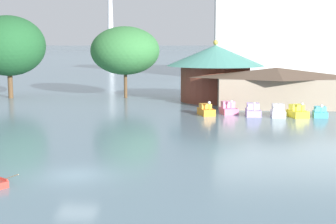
{
  "coord_description": "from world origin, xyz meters",
  "views": [
    {
      "loc": [
        7.74,
        -29.36,
        8.37
      ],
      "look_at": [
        4.78,
        15.43,
        1.84
      ],
      "focal_mm": 52.11,
      "sensor_mm": 36.0,
      "label": 1
    }
  ],
  "objects_px": {
    "pedal_boat_cyan": "(320,113)",
    "shoreline_tree_mid": "(125,51)",
    "pedal_boat_yellow": "(297,112)",
    "pedal_boat_pink": "(228,109)",
    "green_roof_pavilion": "(215,68)",
    "boathouse": "(276,87)",
    "pedal_boat_lavender": "(253,111)",
    "shoreline_tree_tall_left": "(9,46)",
    "pedal_boat_orange": "(206,110)",
    "pedal_boat_white": "(278,112)",
    "background_building_block": "(289,25)"
  },
  "relations": [
    {
      "from": "pedal_boat_cyan",
      "to": "shoreline_tree_mid",
      "type": "distance_m",
      "value": 30.57
    },
    {
      "from": "pedal_boat_yellow",
      "to": "shoreline_tree_mid",
      "type": "distance_m",
      "value": 28.73
    },
    {
      "from": "pedal_boat_pink",
      "to": "green_roof_pavilion",
      "type": "relative_size",
      "value": 0.19
    },
    {
      "from": "boathouse",
      "to": "shoreline_tree_mid",
      "type": "bearing_deg",
      "value": 156.28
    },
    {
      "from": "shoreline_tree_mid",
      "to": "pedal_boat_lavender",
      "type": "bearing_deg",
      "value": -44.08
    },
    {
      "from": "shoreline_tree_tall_left",
      "to": "pedal_boat_yellow",
      "type": "bearing_deg",
      "value": -22.09
    },
    {
      "from": "pedal_boat_yellow",
      "to": "shoreline_tree_tall_left",
      "type": "xyz_separation_m",
      "value": [
        -38.98,
        15.82,
        7.16
      ]
    },
    {
      "from": "pedal_boat_orange",
      "to": "pedal_boat_cyan",
      "type": "distance_m",
      "value": 12.74
    },
    {
      "from": "pedal_boat_cyan",
      "to": "boathouse",
      "type": "height_order",
      "value": "boathouse"
    },
    {
      "from": "pedal_boat_orange",
      "to": "pedal_boat_white",
      "type": "xyz_separation_m",
      "value": [
        8.0,
        -0.88,
        0.05
      ]
    },
    {
      "from": "pedal_boat_orange",
      "to": "pedal_boat_white",
      "type": "distance_m",
      "value": 8.05
    },
    {
      "from": "pedal_boat_pink",
      "to": "shoreline_tree_mid",
      "type": "distance_m",
      "value": 22.02
    },
    {
      "from": "pedal_boat_cyan",
      "to": "boathouse",
      "type": "xyz_separation_m",
      "value": [
        -3.76,
        7.88,
        2.18
      ]
    },
    {
      "from": "pedal_boat_lavender",
      "to": "shoreline_tree_mid",
      "type": "height_order",
      "value": "shoreline_tree_mid"
    },
    {
      "from": "boathouse",
      "to": "pedal_boat_lavender",
      "type": "bearing_deg",
      "value": -115.99
    },
    {
      "from": "pedal_boat_white",
      "to": "pedal_boat_yellow",
      "type": "bearing_deg",
      "value": 92.83
    },
    {
      "from": "pedal_boat_pink",
      "to": "pedal_boat_lavender",
      "type": "bearing_deg",
      "value": 50.35
    },
    {
      "from": "background_building_block",
      "to": "pedal_boat_pink",
      "type": "bearing_deg",
      "value": -106.19
    },
    {
      "from": "pedal_boat_pink",
      "to": "shoreline_tree_mid",
      "type": "height_order",
      "value": "shoreline_tree_mid"
    },
    {
      "from": "pedal_boat_white",
      "to": "shoreline_tree_mid",
      "type": "relative_size",
      "value": 0.23
    },
    {
      "from": "pedal_boat_lavender",
      "to": "shoreline_tree_tall_left",
      "type": "xyz_separation_m",
      "value": [
        -34.15,
        15.08,
        7.16
      ]
    },
    {
      "from": "boathouse",
      "to": "green_roof_pavilion",
      "type": "xyz_separation_m",
      "value": [
        -7.57,
        5.96,
        1.95
      ]
    },
    {
      "from": "pedal_boat_lavender",
      "to": "green_roof_pavilion",
      "type": "height_order",
      "value": "green_roof_pavilion"
    },
    {
      "from": "pedal_boat_orange",
      "to": "boathouse",
      "type": "relative_size",
      "value": 0.18
    },
    {
      "from": "pedal_boat_orange",
      "to": "green_roof_pavilion",
      "type": "xyz_separation_m",
      "value": [
        1.4,
        13.34,
        4.08
      ]
    },
    {
      "from": "pedal_boat_lavender",
      "to": "background_building_block",
      "type": "relative_size",
      "value": 0.09
    },
    {
      "from": "pedal_boat_yellow",
      "to": "pedal_boat_cyan",
      "type": "xyz_separation_m",
      "value": [
        2.57,
        0.33,
        -0.09
      ]
    },
    {
      "from": "pedal_boat_cyan",
      "to": "shoreline_tree_mid",
      "type": "height_order",
      "value": "shoreline_tree_mid"
    },
    {
      "from": "pedal_boat_yellow",
      "to": "pedal_boat_cyan",
      "type": "height_order",
      "value": "pedal_boat_yellow"
    },
    {
      "from": "shoreline_tree_tall_left",
      "to": "shoreline_tree_mid",
      "type": "relative_size",
      "value": 1.15
    },
    {
      "from": "shoreline_tree_tall_left",
      "to": "green_roof_pavilion",
      "type": "bearing_deg",
      "value": -3.12
    },
    {
      "from": "pedal_boat_white",
      "to": "green_roof_pavilion",
      "type": "bearing_deg",
      "value": -153.62
    },
    {
      "from": "pedal_boat_yellow",
      "to": "green_roof_pavilion",
      "type": "relative_size",
      "value": 0.21
    },
    {
      "from": "pedal_boat_orange",
      "to": "pedal_boat_white",
      "type": "bearing_deg",
      "value": 65.71
    },
    {
      "from": "pedal_boat_cyan",
      "to": "boathouse",
      "type": "relative_size",
      "value": 0.15
    },
    {
      "from": "pedal_boat_cyan",
      "to": "shoreline_tree_mid",
      "type": "bearing_deg",
      "value": -117.61
    },
    {
      "from": "pedal_boat_lavender",
      "to": "green_roof_pavilion",
      "type": "distance_m",
      "value": 14.56
    },
    {
      "from": "pedal_boat_lavender",
      "to": "pedal_boat_white",
      "type": "height_order",
      "value": "pedal_boat_lavender"
    },
    {
      "from": "pedal_boat_orange",
      "to": "boathouse",
      "type": "xyz_separation_m",
      "value": [
        8.97,
        7.39,
        2.12
      ]
    },
    {
      "from": "boathouse",
      "to": "shoreline_tree_tall_left",
      "type": "xyz_separation_m",
      "value": [
        -37.79,
        7.61,
        5.07
      ]
    },
    {
      "from": "shoreline_tree_mid",
      "to": "boathouse",
      "type": "bearing_deg",
      "value": -23.72
    },
    {
      "from": "pedal_boat_white",
      "to": "pedal_boat_cyan",
      "type": "bearing_deg",
      "value": 96.11
    },
    {
      "from": "pedal_boat_orange",
      "to": "pedal_boat_yellow",
      "type": "distance_m",
      "value": 10.19
    },
    {
      "from": "pedal_boat_yellow",
      "to": "background_building_block",
      "type": "bearing_deg",
      "value": 156.36
    },
    {
      "from": "green_roof_pavilion",
      "to": "boathouse",
      "type": "bearing_deg",
      "value": -38.23
    },
    {
      "from": "pedal_boat_yellow",
      "to": "pedal_boat_orange",
      "type": "bearing_deg",
      "value": -109.51
    },
    {
      "from": "shoreline_tree_tall_left",
      "to": "pedal_boat_orange",
      "type": "bearing_deg",
      "value": -27.49
    },
    {
      "from": "pedal_boat_orange",
      "to": "background_building_block",
      "type": "distance_m",
      "value": 63.18
    },
    {
      "from": "pedal_boat_pink",
      "to": "pedal_boat_yellow",
      "type": "relative_size",
      "value": 0.95
    },
    {
      "from": "pedal_boat_pink",
      "to": "shoreline_tree_mid",
      "type": "xyz_separation_m",
      "value": [
        -14.43,
        15.34,
        6.43
      ]
    }
  ]
}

